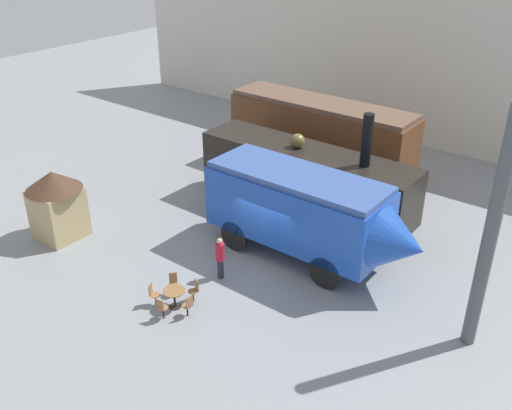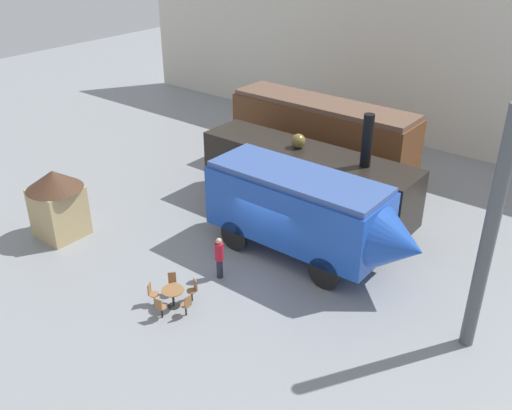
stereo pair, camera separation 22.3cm
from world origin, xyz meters
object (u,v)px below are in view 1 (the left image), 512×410
(visitor_person, at_px, (220,256))
(cafe_table_near, at_px, (174,294))
(passenger_coach_wooden, at_px, (321,131))
(ticket_kiosk, at_px, (56,201))
(streamlined_locomotive, at_px, (311,211))
(cafe_chair_0, at_px, (162,307))
(steam_locomotive, at_px, (306,176))

(visitor_person, bearing_deg, cafe_table_near, -92.29)
(passenger_coach_wooden, relative_size, ticket_kiosk, 3.28)
(ticket_kiosk, bearing_deg, cafe_table_near, -4.32)
(streamlined_locomotive, bearing_deg, passenger_coach_wooden, 119.49)
(streamlined_locomotive, xyz_separation_m, cafe_chair_0, (-1.88, -6.23, -1.65))
(passenger_coach_wooden, distance_m, ticket_kiosk, 13.32)
(steam_locomotive, xyz_separation_m, cafe_chair_0, (0.36, -9.35, -1.36))
(passenger_coach_wooden, height_order, cafe_chair_0, passenger_coach_wooden)
(passenger_coach_wooden, height_order, streamlined_locomotive, passenger_coach_wooden)
(cafe_table_near, height_order, visitor_person, visitor_person)
(passenger_coach_wooden, bearing_deg, visitor_person, -78.10)
(steam_locomotive, relative_size, cafe_chair_0, 11.66)
(cafe_chair_0, bearing_deg, passenger_coach_wooden, -1.76)
(streamlined_locomotive, bearing_deg, visitor_person, -121.77)
(cafe_table_near, distance_m, visitor_person, 2.39)
(passenger_coach_wooden, distance_m, steam_locomotive, 4.62)
(cafe_table_near, xyz_separation_m, cafe_chair_0, (0.15, -0.75, -0.03))
(passenger_coach_wooden, bearing_deg, streamlined_locomotive, -60.51)
(visitor_person, bearing_deg, cafe_chair_0, -88.99)
(steam_locomotive, xyz_separation_m, ticket_kiosk, (-7.11, -8.05, -0.20))
(cafe_table_near, xyz_separation_m, visitor_person, (0.09, 2.35, 0.40))
(cafe_table_near, xyz_separation_m, ticket_kiosk, (-7.33, 0.55, 1.14))
(steam_locomotive, bearing_deg, ticket_kiosk, -131.46)
(steam_locomotive, bearing_deg, visitor_person, -87.17)
(passenger_coach_wooden, relative_size, steam_locomotive, 0.97)
(visitor_person, xyz_separation_m, ticket_kiosk, (-7.42, -1.80, 0.73))
(streamlined_locomotive, xyz_separation_m, ticket_kiosk, (-9.36, -4.92, -0.49))
(cafe_table_near, bearing_deg, streamlined_locomotive, 69.66)
(ticket_kiosk, bearing_deg, cafe_chair_0, -9.90)
(steam_locomotive, distance_m, cafe_chair_0, 9.46)
(passenger_coach_wooden, xyz_separation_m, streamlined_locomotive, (4.14, -7.32, -0.21))
(cafe_chair_0, bearing_deg, visitor_person, -10.20)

